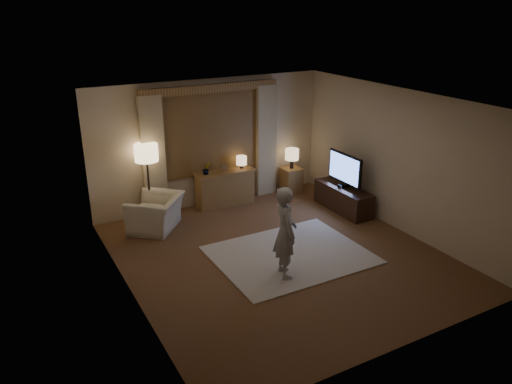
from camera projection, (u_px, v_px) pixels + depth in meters
room at (266, 172)px, 8.32m from camera, size 5.04×5.54×2.64m
rug at (290, 255)px, 8.40m from camera, size 2.50×2.00×0.02m
sideboard at (225, 189)px, 10.39m from camera, size 1.20×0.40×0.70m
picture_frame at (224, 168)px, 10.23m from camera, size 0.16×0.02×0.20m
plant at (206, 169)px, 10.03m from camera, size 0.16×0.13×0.30m
table_lamp_sideboard at (242, 161)px, 10.37m from camera, size 0.22×0.22×0.30m
floor_lamp at (147, 157)px, 9.33m from camera, size 0.44×0.44×1.52m
armchair at (156, 213)px, 9.28m from camera, size 1.28×1.30×0.64m
side_table at (291, 180)px, 11.10m from camera, size 0.40×0.40×0.56m
table_lamp_side at (292, 155)px, 10.89m from camera, size 0.30×0.30×0.44m
tv_stand at (343, 199)px, 10.14m from camera, size 0.45×1.40×0.50m
tv at (345, 169)px, 9.91m from camera, size 0.24×0.96×0.70m
person at (285, 232)px, 7.52m from camera, size 0.46×0.60×1.46m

